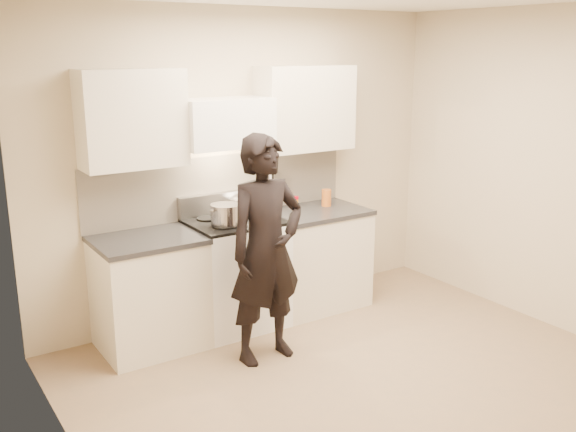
{
  "coord_description": "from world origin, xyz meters",
  "views": [
    {
      "loc": [
        -2.78,
        -3.19,
        2.35
      ],
      "look_at": [
        -0.0,
        1.05,
        1.02
      ],
      "focal_mm": 40.0,
      "sensor_mm": 36.0,
      "label": 1
    }
  ],
  "objects": [
    {
      "name": "oil_glass",
      "position": [
        0.71,
        1.49,
        1.0
      ],
      "size": [
        0.09,
        0.09,
        0.16
      ],
      "color": "#B65B1E",
      "rests_on": "counter_right"
    },
    {
      "name": "counter_left",
      "position": [
        -1.08,
        1.43,
        0.46
      ],
      "size": [
        0.82,
        0.67,
        0.92
      ],
      "color": "beige",
      "rests_on": "ground"
    },
    {
      "name": "counter_right",
      "position": [
        0.53,
        1.43,
        0.46
      ],
      "size": [
        0.92,
        0.67,
        0.92
      ],
      "color": "beige",
      "rests_on": "ground"
    },
    {
      "name": "ground_plane",
      "position": [
        0.0,
        0.0,
        0.0
      ],
      "size": [
        4.0,
        4.0,
        0.0
      ],
      "primitive_type": "plane",
      "color": "#896C4E"
    },
    {
      "name": "stock_pot",
      "position": [
        -0.44,
        1.31,
        1.04
      ],
      "size": [
        0.34,
        0.32,
        0.17
      ],
      "color": "#A7A6AD",
      "rests_on": "stove"
    },
    {
      "name": "room_shell",
      "position": [
        -0.06,
        0.37,
        1.6
      ],
      "size": [
        4.04,
        3.54,
        2.7
      ],
      "color": "#C2AF93",
      "rests_on": "ground"
    },
    {
      "name": "wok",
      "position": [
        -0.1,
        1.57,
        1.05
      ],
      "size": [
        0.33,
        0.41,
        0.27
      ],
      "color": "#A7A6AD",
      "rests_on": "stove"
    },
    {
      "name": "stove",
      "position": [
        -0.3,
        1.42,
        0.47
      ],
      "size": [
        0.76,
        0.65,
        0.96
      ],
      "color": "white",
      "rests_on": "ground"
    },
    {
      "name": "utensil_crock",
      "position": [
        0.2,
        1.66,
        1.03
      ],
      "size": [
        0.14,
        0.14,
        0.36
      ],
      "color": "#9E9D9E",
      "rests_on": "counter_right"
    },
    {
      "name": "spice_jar",
      "position": [
        0.46,
        1.62,
        0.97
      ],
      "size": [
        0.04,
        0.04,
        0.1
      ],
      "color": "orange",
      "rests_on": "counter_right"
    },
    {
      "name": "person",
      "position": [
        -0.39,
        0.76,
        0.88
      ],
      "size": [
        0.66,
        0.46,
        1.75
      ],
      "primitive_type": "imported",
      "rotation": [
        0.0,
        0.0,
        0.05
      ],
      "color": "black",
      "rests_on": "ground"
    }
  ]
}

